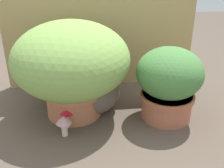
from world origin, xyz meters
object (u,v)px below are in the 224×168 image
leafy_planter (169,82)px  mushroom_ornament_red (67,113)px  cat (99,92)px  mushroom_ornament_pink (64,122)px  grass_planter (72,63)px

leafy_planter → mushroom_ornament_red: 0.53m
cat → mushroom_ornament_pink: (-0.18, -0.19, -0.05)m
cat → mushroom_ornament_red: cat is taller
leafy_planter → cat: (-0.34, 0.09, -0.08)m
leafy_planter → grass_planter: bearing=168.5°
mushroom_ornament_red → mushroom_ornament_pink: bearing=-99.7°
leafy_planter → cat: 0.36m
leafy_planter → cat: size_ratio=0.98×
cat → mushroom_ornament_red: size_ratio=3.54×
grass_planter → mushroom_ornament_pink: (-0.05, -0.20, -0.21)m
cat → mushroom_ornament_pink: bearing=-133.5°
grass_planter → mushroom_ornament_red: size_ratio=5.34×
cat → mushroom_ornament_red: 0.21m
leafy_planter → mushroom_ornament_pink: (-0.52, -0.10, -0.13)m
grass_planter → cat: 0.21m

